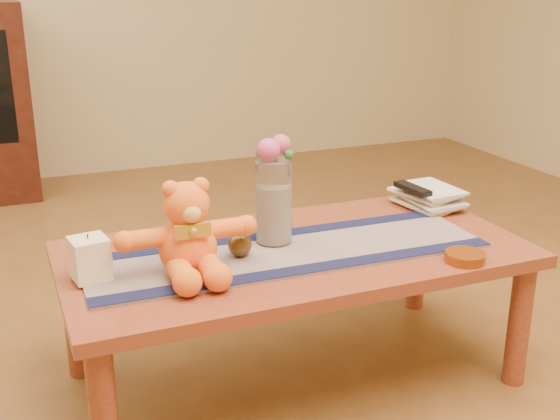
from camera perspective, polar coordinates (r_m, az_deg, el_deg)
name	(u,v)px	position (r m, az deg, el deg)	size (l,w,h in m)	color
floor	(294,377)	(2.35, 1.16, -13.38)	(5.50, 5.50, 0.00)	brown
coffee_table_top	(295,254)	(2.15, 1.23, -3.62)	(1.40, 0.70, 0.04)	maroon
table_leg_fl	(104,418)	(1.86, -14.10, -16.02)	(0.07, 0.07, 0.41)	maroon
table_leg_fr	(519,324)	(2.35, 18.83, -8.75)	(0.07, 0.07, 0.41)	maroon
table_leg_bl	(75,317)	(2.36, -16.31, -8.31)	(0.07, 0.07, 0.41)	maroon
table_leg_br	(417,258)	(2.76, 11.05, -3.84)	(0.07, 0.07, 0.41)	maroon
persian_runner	(288,252)	(2.10, 0.63, -3.45)	(1.20, 0.35, 0.01)	#1B1E4C
runner_border_near	(307,269)	(1.98, 2.19, -4.79)	(1.20, 0.06, 0.00)	#121536
runner_border_far	(271,235)	(2.23, -0.75, -2.01)	(1.20, 0.06, 0.00)	#121536
teddy_bear	(187,228)	(1.94, -7.55, -1.48)	(0.37, 0.31, 0.25)	orange
pillar_candle	(90,258)	(1.97, -15.18, -3.80)	(0.10, 0.10, 0.12)	#FFE3BB
candle_wick	(88,236)	(1.95, -15.34, -2.07)	(0.00, 0.00, 0.01)	black
glass_vase	(274,202)	(2.13, -0.51, 0.69)	(0.11, 0.11, 0.26)	silver
potpourri_fill	(274,214)	(2.14, -0.51, -0.31)	(0.09, 0.09, 0.18)	beige
rose_left	(269,150)	(2.07, -0.94, 4.89)	(0.07, 0.07, 0.07)	#C84675
rose_right	(281,144)	(2.10, 0.06, 5.36)	(0.06, 0.06, 0.06)	#C84675
blue_flower_back	(272,148)	(2.12, -0.62, 5.05)	(0.04, 0.04, 0.04)	#454C97
blue_flower_side	(262,153)	(2.10, -1.49, 4.65)	(0.04, 0.04, 0.04)	#454C97
leaf_sprig	(289,154)	(2.09, 0.71, 4.53)	(0.03, 0.03, 0.03)	#33662D
bronze_ball	(240,245)	(2.06, -3.28, -2.83)	(0.07, 0.07, 0.07)	#4E3A1A
book_bottom	(410,208)	(2.51, 10.46, 0.16)	(0.17, 0.22, 0.02)	beige
book_lower	(412,203)	(2.51, 10.64, 0.56)	(0.16, 0.22, 0.02)	beige
book_upper	(408,198)	(2.50, 10.36, 0.98)	(0.17, 0.22, 0.02)	beige
book_top	(412,193)	(2.50, 10.64, 1.40)	(0.16, 0.22, 0.02)	beige
tv_remote	(413,189)	(2.48, 10.71, 1.72)	(0.04, 0.16, 0.02)	black
amber_dish	(465,257)	(2.11, 14.78, -3.72)	(0.12, 0.12, 0.03)	#BF5914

